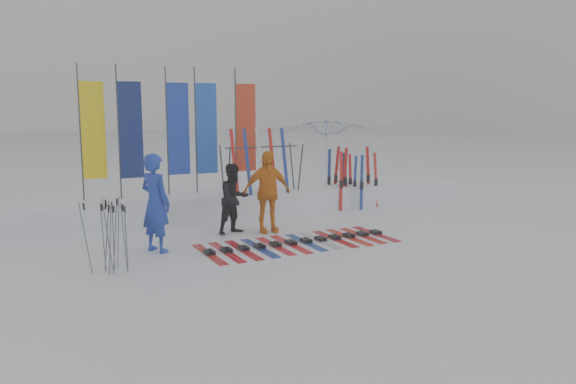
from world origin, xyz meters
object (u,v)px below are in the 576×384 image
tent_canopy (328,158)px  ski_row (298,242)px  person_blue (155,203)px  ski_rack (262,162)px  person_black (234,199)px  person_yellow (267,192)px

tent_canopy → ski_row: bearing=-126.8°
person_blue → tent_canopy: tent_canopy is taller
tent_canopy → ski_row: size_ratio=0.69×
person_blue → ski_rack: size_ratio=0.95×
person_blue → ski_row: (2.77, -0.68, -0.93)m
person_blue → person_black: size_ratio=1.23×
ski_rack → ski_row: bearing=-100.5°
person_blue → person_yellow: (2.64, 0.60, -0.04)m
person_yellow → ski_row: (0.12, -1.29, -0.89)m
tent_canopy → person_blue: bearing=-148.2°
person_blue → ski_rack: bearing=-82.0°
ski_rack → tent_canopy: bearing=25.1°
person_yellow → tent_canopy: bearing=47.9°
person_yellow → ski_row: 1.57m
person_yellow → tent_canopy: size_ratio=0.66×
person_blue → tent_canopy: bearing=-86.9°
ski_row → person_black: bearing=119.1°
person_blue → tent_canopy: 7.21m
person_blue → person_yellow: person_blue is taller
tent_canopy → ski_rack: 3.05m
person_black → person_blue: bearing=-174.0°
tent_canopy → ski_row: (-3.36, -4.48, -1.23)m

